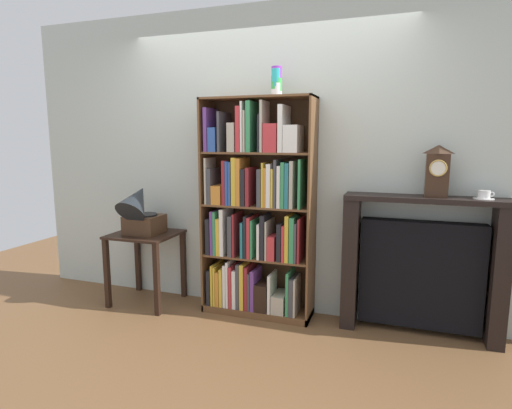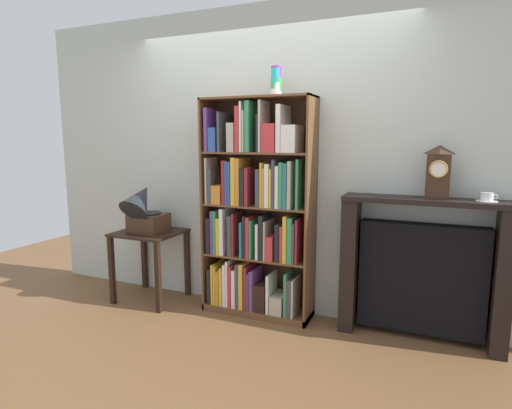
{
  "view_description": "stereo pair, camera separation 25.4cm",
  "coord_description": "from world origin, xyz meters",
  "px_view_note": "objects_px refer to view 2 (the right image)",
  "views": [
    {
      "loc": [
        1.15,
        -3.23,
        1.56
      ],
      "look_at": [
        -0.02,
        0.14,
        0.99
      ],
      "focal_mm": 29.14,
      "sensor_mm": 36.0,
      "label": 1
    },
    {
      "loc": [
        1.39,
        -3.14,
        1.56
      ],
      "look_at": [
        -0.02,
        0.14,
        0.99
      ],
      "focal_mm": 29.14,
      "sensor_mm": 36.0,
      "label": 2
    }
  ],
  "objects_px": {
    "cup_stack": "(276,81)",
    "teacup_with_saucer": "(487,198)",
    "side_table_left": "(150,247)",
    "gramophone": "(144,209)",
    "bookshelf": "(255,219)",
    "mantel_clock": "(438,172)",
    "fireplace_mantel": "(421,271)"
  },
  "relations": [
    {
      "from": "cup_stack",
      "to": "teacup_with_saucer",
      "type": "xyz_separation_m",
      "value": [
        1.58,
        0.02,
        -0.87
      ]
    },
    {
      "from": "side_table_left",
      "to": "gramophone",
      "type": "height_order",
      "value": "gramophone"
    },
    {
      "from": "side_table_left",
      "to": "bookshelf",
      "type": "bearing_deg",
      "value": 5.44
    },
    {
      "from": "cup_stack",
      "to": "gramophone",
      "type": "relative_size",
      "value": 0.45
    },
    {
      "from": "bookshelf",
      "to": "cup_stack",
      "type": "xyz_separation_m",
      "value": [
        0.18,
        0.01,
        1.15
      ]
    },
    {
      "from": "cup_stack",
      "to": "teacup_with_saucer",
      "type": "bearing_deg",
      "value": 0.87
    },
    {
      "from": "cup_stack",
      "to": "gramophone",
      "type": "xyz_separation_m",
      "value": [
        -1.24,
        -0.18,
        -1.11
      ]
    },
    {
      "from": "mantel_clock",
      "to": "fireplace_mantel",
      "type": "bearing_deg",
      "value": 160.18
    },
    {
      "from": "gramophone",
      "to": "cup_stack",
      "type": "bearing_deg",
      "value": 8.09
    },
    {
      "from": "cup_stack",
      "to": "side_table_left",
      "type": "bearing_deg",
      "value": -174.78
    },
    {
      "from": "gramophone",
      "to": "side_table_left",
      "type": "bearing_deg",
      "value": 90.0
    },
    {
      "from": "side_table_left",
      "to": "mantel_clock",
      "type": "distance_m",
      "value": 2.63
    },
    {
      "from": "mantel_clock",
      "to": "teacup_with_saucer",
      "type": "height_order",
      "value": "mantel_clock"
    },
    {
      "from": "side_table_left",
      "to": "mantel_clock",
      "type": "height_order",
      "value": "mantel_clock"
    },
    {
      "from": "bookshelf",
      "to": "fireplace_mantel",
      "type": "bearing_deg",
      "value": 2.51
    },
    {
      "from": "gramophone",
      "to": "bookshelf",
      "type": "bearing_deg",
      "value": 8.79
    },
    {
      "from": "side_table_left",
      "to": "mantel_clock",
      "type": "bearing_deg",
      "value": 3.1
    },
    {
      "from": "cup_stack",
      "to": "side_table_left",
      "type": "distance_m",
      "value": 1.95
    },
    {
      "from": "side_table_left",
      "to": "teacup_with_saucer",
      "type": "xyz_separation_m",
      "value": [
        2.83,
        0.14,
        0.62
      ]
    },
    {
      "from": "side_table_left",
      "to": "gramophone",
      "type": "bearing_deg",
      "value": -90.0
    },
    {
      "from": "bookshelf",
      "to": "teacup_with_saucer",
      "type": "xyz_separation_m",
      "value": [
        1.77,
        0.04,
        0.28
      ]
    },
    {
      "from": "side_table_left",
      "to": "fireplace_mantel",
      "type": "bearing_deg",
      "value": 3.79
    },
    {
      "from": "gramophone",
      "to": "fireplace_mantel",
      "type": "distance_m",
      "value": 2.47
    },
    {
      "from": "fireplace_mantel",
      "to": "teacup_with_saucer",
      "type": "distance_m",
      "value": 0.72
    },
    {
      "from": "gramophone",
      "to": "mantel_clock",
      "type": "xyz_separation_m",
      "value": [
        2.5,
        0.2,
        0.41
      ]
    },
    {
      "from": "cup_stack",
      "to": "side_table_left",
      "type": "relative_size",
      "value": 0.35
    },
    {
      "from": "bookshelf",
      "to": "mantel_clock",
      "type": "relative_size",
      "value": 4.83
    },
    {
      "from": "bookshelf",
      "to": "mantel_clock",
      "type": "distance_m",
      "value": 1.51
    },
    {
      "from": "cup_stack",
      "to": "mantel_clock",
      "type": "distance_m",
      "value": 1.44
    },
    {
      "from": "fireplace_mantel",
      "to": "teacup_with_saucer",
      "type": "xyz_separation_m",
      "value": [
        0.4,
        -0.02,
        0.6
      ]
    },
    {
      "from": "bookshelf",
      "to": "side_table_left",
      "type": "bearing_deg",
      "value": -174.56
    },
    {
      "from": "fireplace_mantel",
      "to": "teacup_with_saucer",
      "type": "relative_size",
      "value": 8.42
    }
  ]
}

